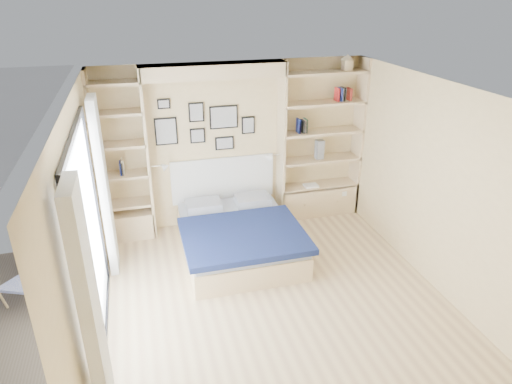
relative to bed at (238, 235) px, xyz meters
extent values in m
plane|color=#D9BD88|center=(0.19, -1.22, -0.26)|extent=(4.50, 4.50, 0.00)
plane|color=#DEC187|center=(0.19, 1.03, 0.99)|extent=(4.00, 0.00, 4.00)
plane|color=#DEC187|center=(0.19, -3.47, 0.99)|extent=(4.00, 0.00, 4.00)
plane|color=#DEC187|center=(-1.81, -1.22, 0.99)|extent=(0.00, 4.50, 4.50)
plane|color=#DEC187|center=(2.19, -1.22, 0.99)|extent=(0.00, 4.50, 4.50)
plane|color=white|center=(0.19, -1.22, 2.24)|extent=(4.50, 4.50, 0.00)
cube|color=#D1BA84|center=(-1.11, 0.85, 0.99)|extent=(0.04, 0.35, 2.50)
cube|color=#D1BA84|center=(0.89, 0.85, 0.99)|extent=(0.04, 0.35, 2.50)
cube|color=#D1BA84|center=(-0.11, 0.85, 2.14)|extent=(2.00, 0.35, 0.20)
cube|color=#D1BA84|center=(2.17, 0.85, 0.99)|extent=(0.04, 0.35, 2.50)
cube|color=#D1BA84|center=(-1.79, 0.85, 0.99)|extent=(0.04, 0.35, 2.50)
cube|color=#D1BA84|center=(1.54, 0.85, -0.01)|extent=(1.30, 0.35, 0.50)
cube|color=#D1BA84|center=(-1.46, 0.85, -0.06)|extent=(0.70, 0.35, 0.40)
cube|color=black|center=(-1.78, -1.22, 1.97)|extent=(0.04, 2.08, 0.06)
cube|color=black|center=(-1.78, -1.22, -0.23)|extent=(0.04, 2.08, 0.06)
cube|color=black|center=(-1.78, -2.24, 0.84)|extent=(0.04, 0.06, 2.20)
cube|color=black|center=(-1.78, -0.20, 0.84)|extent=(0.04, 0.06, 2.20)
cube|color=silver|center=(-1.79, -1.22, 0.86)|extent=(0.01, 2.00, 2.20)
cube|color=white|center=(-1.69, -2.52, 0.89)|extent=(0.10, 0.45, 2.30)
cube|color=white|center=(-1.69, 0.08, 0.89)|extent=(0.10, 0.45, 2.30)
cube|color=#D1BA84|center=(1.54, 0.85, 0.24)|extent=(1.30, 0.35, 0.04)
cube|color=#D1BA84|center=(1.54, 0.85, 0.69)|extent=(1.30, 0.35, 0.04)
cube|color=#D1BA84|center=(1.54, 0.85, 1.14)|extent=(1.30, 0.35, 0.04)
cube|color=#D1BA84|center=(1.54, 0.85, 1.59)|extent=(1.30, 0.35, 0.04)
cube|color=#D1BA84|center=(1.54, 0.85, 2.04)|extent=(1.30, 0.35, 0.04)
cube|color=#D1BA84|center=(-1.46, 0.85, 0.29)|extent=(0.70, 0.35, 0.04)
cube|color=#D1BA84|center=(-1.46, 0.85, 0.74)|extent=(0.70, 0.35, 0.04)
cube|color=#D1BA84|center=(-1.46, 0.85, 1.19)|extent=(0.70, 0.35, 0.04)
cube|color=#D1BA84|center=(-1.46, 0.85, 1.64)|extent=(0.70, 0.35, 0.04)
cube|color=#D1BA84|center=(-1.46, 0.85, 2.04)|extent=(0.70, 0.35, 0.04)
cube|color=#D1BA84|center=(0.00, -0.01, -0.10)|extent=(1.50, 1.88, 0.33)
cube|color=#9B9EA9|center=(0.00, -0.01, 0.11)|extent=(1.46, 1.84, 0.10)
cube|color=#121C44|center=(0.00, -0.33, 0.18)|extent=(1.60, 1.32, 0.08)
cube|color=#9B9EA9|center=(-0.38, 0.63, 0.22)|extent=(0.52, 0.38, 0.12)
cube|color=#9B9EA9|center=(0.38, 0.63, 0.22)|extent=(0.52, 0.38, 0.12)
cube|color=white|center=(0.00, 1.00, 0.46)|extent=(1.60, 0.04, 0.70)
cube|color=black|center=(-0.81, 1.00, 1.29)|extent=(0.32, 0.02, 0.40)
cube|color=gray|center=(-0.81, 0.99, 1.29)|extent=(0.28, 0.01, 0.36)
cube|color=black|center=(-0.36, 1.00, 1.54)|extent=(0.22, 0.02, 0.28)
cube|color=gray|center=(-0.36, 0.99, 1.54)|extent=(0.18, 0.01, 0.24)
cube|color=black|center=(-0.36, 1.00, 1.19)|extent=(0.22, 0.02, 0.22)
cube|color=gray|center=(-0.36, 0.99, 1.19)|extent=(0.18, 0.01, 0.18)
cube|color=black|center=(0.04, 1.00, 1.44)|extent=(0.42, 0.02, 0.34)
cube|color=gray|center=(0.04, 0.99, 1.44)|extent=(0.38, 0.01, 0.30)
cube|color=black|center=(0.04, 1.00, 1.04)|extent=(0.28, 0.02, 0.20)
cube|color=gray|center=(0.04, 0.99, 1.04)|extent=(0.24, 0.01, 0.16)
cube|color=black|center=(0.41, 1.00, 1.29)|extent=(0.20, 0.02, 0.26)
cube|color=gray|center=(0.41, 0.99, 1.29)|extent=(0.16, 0.01, 0.22)
cube|color=black|center=(-0.81, 1.00, 1.69)|extent=(0.18, 0.02, 0.14)
cube|color=gray|center=(-0.81, 0.99, 1.69)|extent=(0.14, 0.01, 0.10)
cylinder|color=silver|center=(-0.97, 0.78, 0.86)|extent=(0.20, 0.02, 0.02)
cone|color=white|center=(-0.87, 0.78, 0.84)|extent=(0.13, 0.12, 0.15)
cylinder|color=silver|center=(0.75, 0.78, 0.86)|extent=(0.20, 0.02, 0.02)
cone|color=white|center=(0.65, 0.78, 0.84)|extent=(0.13, 0.12, 0.15)
cube|color=#B3234C|center=(1.16, 0.85, 1.25)|extent=(0.02, 0.15, 0.19)
cube|color=navy|center=(1.16, 0.85, 1.26)|extent=(0.03, 0.15, 0.21)
cube|color=black|center=(1.23, 0.85, 1.25)|extent=(0.03, 0.15, 0.19)
cube|color=#C4A98D|center=(1.26, 0.85, 1.26)|extent=(0.04, 0.15, 0.20)
cube|color=#26593F|center=(1.27, 0.85, 1.26)|extent=(0.03, 0.15, 0.21)
cube|color=#A51E1E|center=(1.75, 0.85, 1.70)|extent=(0.02, 0.15, 0.20)
cube|color=navy|center=(1.80, 0.85, 1.70)|extent=(0.03, 0.15, 0.20)
cube|color=black|center=(1.85, 0.85, 1.71)|extent=(0.03, 0.15, 0.20)
cube|color=#BFB28C|center=(1.85, 0.85, 1.70)|extent=(0.04, 0.15, 0.19)
cube|color=#A92B25|center=(1.95, 0.85, 1.70)|extent=(0.03, 0.15, 0.19)
cube|color=navy|center=(-1.49, 0.85, 0.85)|extent=(0.02, 0.15, 0.19)
cube|color=black|center=(-1.47, 0.85, 0.85)|extent=(0.03, 0.15, 0.20)
cube|color=#BFB28C|center=(-1.46, 0.85, 0.87)|extent=(0.03, 0.15, 0.22)
cube|color=#D1BA84|center=(1.88, 0.85, 2.13)|extent=(0.13, 0.13, 0.15)
cone|color=#D1BA84|center=(1.88, 0.85, 2.25)|extent=(0.20, 0.20, 0.08)
cube|color=slate|center=(1.52, 0.85, 0.86)|extent=(0.12, 0.12, 0.30)
cube|color=white|center=(1.39, 0.80, 0.27)|extent=(0.22, 0.16, 0.03)
cylinder|color=tan|center=(-2.92, -0.58, -0.05)|extent=(0.08, 0.14, 0.41)
cylinder|color=tan|center=(-2.49, -0.76, -0.05)|extent=(0.08, 0.14, 0.41)
cylinder|color=tan|center=(-2.69, -0.05, 0.05)|extent=(0.16, 0.32, 0.68)
cylinder|color=tan|center=(-2.27, -0.23, 0.05)|extent=(0.16, 0.32, 0.68)
cube|color=#3C48B0|center=(-2.62, -0.48, 0.03)|extent=(0.66, 0.71, 0.15)
cube|color=#3C48B0|center=(-2.47, -0.11, 0.26)|extent=(0.52, 0.39, 0.55)
camera|label=1|loc=(-1.22, -5.44, 3.19)|focal=32.00mm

